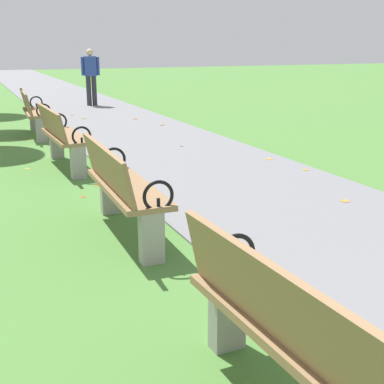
{
  "coord_description": "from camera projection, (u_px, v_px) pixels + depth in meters",
  "views": [
    {
      "loc": [
        -1.82,
        1.11,
        1.8
      ],
      "look_at": [
        -0.05,
        5.2,
        0.55
      ],
      "focal_mm": 49.7,
      "sensor_mm": 36.0,
      "label": 1
    }
  ],
  "objects": [
    {
      "name": "park_bench_3",
      "position": [
        122.0,
        187.0,
        5.03
      ],
      "size": [
        0.51,
        1.61,
        0.9
      ],
      "color": "#93704C",
      "rests_on": "ground"
    },
    {
      "name": "park_bench_5",
      "position": [
        34.0,
        112.0,
        10.51
      ],
      "size": [
        0.55,
        1.62,
        0.9
      ],
      "color": "#93704C",
      "rests_on": "ground"
    },
    {
      "name": "scattered_leaves",
      "position": [
        162.0,
        173.0,
        7.54
      ],
      "size": [
        5.2,
        15.51,
        0.02
      ],
      "color": "brown",
      "rests_on": "ground"
    },
    {
      "name": "park_bench_2",
      "position": [
        296.0,
        337.0,
        2.47
      ],
      "size": [
        0.53,
        1.62,
        0.9
      ],
      "color": "#93704C",
      "rests_on": "ground"
    },
    {
      "name": "paved_walkway",
      "position": [
        74.0,
        102.0,
        16.66
      ],
      "size": [
        2.89,
        44.0,
        0.02
      ],
      "primitive_type": "cube",
      "color": "slate",
      "rests_on": "ground"
    },
    {
      "name": "park_bench_4",
      "position": [
        62.0,
        136.0,
        7.81
      ],
      "size": [
        0.52,
        1.61,
        0.9
      ],
      "color": "#93704C",
      "rests_on": "ground"
    },
    {
      "name": "pedestrian_walking",
      "position": [
        91.0,
        74.0,
        15.46
      ],
      "size": [
        0.53,
        0.27,
        1.62
      ],
      "color": "#2D2D38",
      "rests_on": "paved_walkway"
    }
  ]
}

